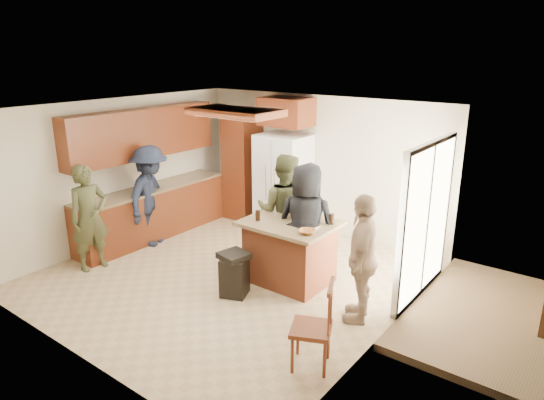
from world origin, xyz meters
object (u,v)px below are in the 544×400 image
Objects in this scene: person_front_left at (89,218)px; refrigerator at (283,183)px; trash_bin at (234,274)px; person_behind_right at (306,224)px; kitchen_island at (290,251)px; person_counter at (151,196)px; person_behind_left at (284,210)px; person_side_right at (362,258)px; spindle_chair at (313,329)px.

refrigerator is (1.34, 3.17, 0.08)m from person_front_left.
person_behind_right is at bearing 60.88° from trash_bin.
kitchen_island is at bearing -53.01° from person_front_left.
person_behind_right is 2.92m from person_counter.
person_behind_right is at bearing -52.03° from person_front_left.
person_counter is 0.97× the size of refrigerator.
person_behind_left is at bearing -92.67° from person_counter.
person_behind_left is at bearing -53.70° from refrigerator.
person_side_right is (1.73, -0.75, -0.06)m from person_behind_left.
trash_bin is (2.33, 0.66, -0.50)m from person_front_left.
person_counter is at bearing 163.14° from spindle_chair.
person_behind_left is at bearing 92.76° from trash_bin.
person_behind_left is 1.37m from trash_bin.
person_side_right reaches higher than kitchen_island.
kitchen_island is at bearing 26.24° from person_behind_right.
trash_bin is at bearing -65.71° from person_front_left.
person_side_right is (1.13, -0.47, -0.06)m from person_behind_right.
refrigerator is at bearing -14.56° from person_front_left.
person_behind_left reaches higher than spindle_chair.
kitchen_island is at bearing 132.07° from spindle_chair.
person_behind_right reaches higher than person_front_left.
person_counter reaches higher than spindle_chair.
kitchen_island reaches higher than trash_bin.
person_counter is 4.27m from spindle_chair.
kitchen_island is at bearing 110.01° from person_behind_left.
kitchen_island is (0.43, -0.44, -0.41)m from person_behind_left.
spindle_chair is (2.70, -3.20, -0.45)m from refrigerator.
person_behind_left is 2.40m from person_counter.
person_side_right is 1.38m from kitchen_island.
person_behind_left is 1.00× the size of person_behind_right.
refrigerator reaches higher than person_side_right.
trash_bin is at bearing -122.80° from person_counter.
person_side_right reaches higher than person_front_left.
kitchen_island is (-0.17, -0.16, -0.41)m from person_behind_right.
person_front_left is 1.00× the size of person_side_right.
person_counter is at bearing -124.83° from refrigerator.
refrigerator is (-0.92, 1.26, 0.01)m from person_behind_left.
person_behind_right reaches higher than trash_bin.
person_behind_right is 1.02× the size of person_counter.
person_front_left is 2.97m from person_behind_left.
person_behind_right is at bearing 125.58° from spindle_chair.
person_behind_left is 2.67m from spindle_chair.
person_side_right is 3.33m from refrigerator.
refrigerator is 4.21m from spindle_chair.
person_side_right reaches higher than spindle_chair.
trash_bin is at bearing 158.09° from spindle_chair.
person_behind_right reaches higher than kitchen_island.
trash_bin is at bearing 68.82° from person_behind_left.
person_front_left is 3.09m from kitchen_island.
person_front_left is 1.29× the size of kitchen_island.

